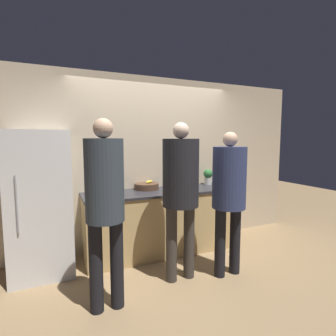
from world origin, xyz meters
The scene contains 14 objects.
ground_plane centered at (0.00, 0.00, 0.00)m, with size 14.00×14.00×0.00m, color #8C704C.
wall_back centered at (0.00, 0.72, 1.30)m, with size 5.20×0.06×2.60m.
counter centered at (0.00, 0.39, 0.46)m, with size 2.25×0.70×0.92m.
refrigerator centered at (-1.60, 0.37, 0.88)m, with size 0.71×0.69×1.76m.
person_left centered at (-1.00, -0.66, 1.11)m, with size 0.36×0.36×1.84m.
person_center centered at (-0.10, -0.44, 1.15)m, with size 0.42×0.42×1.85m.
person_right centered at (0.48, -0.57, 1.07)m, with size 0.40×0.40×1.74m.
fruit_bowl centered at (-0.18, 0.55, 0.96)m, with size 0.36×0.36×0.13m.
utensil_crock centered at (0.34, 0.51, 0.98)m, with size 0.13×0.13×0.28m.
bottle_green centered at (-0.92, 0.47, 1.00)m, with size 0.06×0.06×0.21m.
bottle_clear centered at (0.23, 0.46, 1.01)m, with size 0.05×0.05×0.24m.
bottle_dark centered at (-0.91, 0.18, 1.00)m, with size 0.06×0.06×0.21m.
cup_blue centered at (-0.83, 0.53, 0.96)m, with size 0.09×0.09×0.09m.
potted_plant centered at (0.89, 0.55, 1.06)m, with size 0.15×0.15×0.26m.
Camera 1 is at (-1.41, -3.11, 1.64)m, focal length 28.00 mm.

